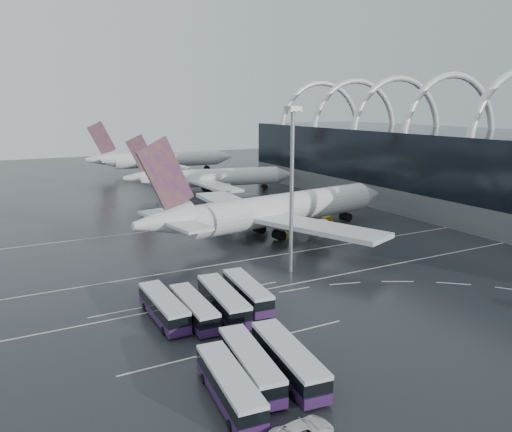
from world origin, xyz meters
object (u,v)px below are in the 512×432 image
floodlight_mast (292,170)px  gse_cart_belly_e (327,219)px  bus_row_far_b (250,364)px  bus_row_near_d (247,292)px  gse_cart_belly_a (339,230)px  airliner_main (273,211)px  bus_row_far_c (288,359)px  airliner_gate_b (209,178)px  airliner_gate_c (160,160)px  gse_cart_belly_b (314,216)px  bus_row_near_c (223,301)px  bus_row_near_a (164,307)px  gse_cart_belly_c (283,235)px  van_curve_a (302,431)px  bus_row_near_b (194,308)px  bus_row_far_a (229,385)px

floodlight_mast → gse_cart_belly_e: floodlight_mast is taller
bus_row_far_b → floodlight_mast: bearing=-31.3°
bus_row_near_d → gse_cart_belly_a: bus_row_near_d is taller
airliner_main → gse_cart_belly_a: bearing=-25.0°
bus_row_far_c → airliner_gate_b: bearing=-11.8°
airliner_gate_c → floodlight_mast: floodlight_mast is taller
floodlight_mast → gse_cart_belly_b: size_ratio=14.09×
bus_row_near_c → bus_row_near_a: bearing=81.4°
airliner_main → bus_row_far_c: size_ratio=4.76×
gse_cart_belly_c → van_curve_a: bearing=-119.8°
airliner_gate_b → bus_row_near_b: airliner_gate_b is taller
bus_row_far_a → van_curve_a: bearing=-153.3°
bus_row_far_a → gse_cart_belly_e: 74.20m
bus_row_near_c → gse_cart_belly_c: (26.67, 28.84, -1.29)m
airliner_main → gse_cart_belly_e: bearing=7.5°
bus_row_near_c → gse_cart_belly_c: 39.30m
van_curve_a → bus_row_far_c: bearing=-27.9°
floodlight_mast → gse_cart_belly_a: bearing=36.3°
airliner_main → gse_cart_belly_c: airliner_main is taller
airliner_gate_c → gse_cart_belly_e: airliner_gate_c is taller
airliner_gate_c → airliner_main: bearing=-89.9°
van_curve_a → gse_cart_belly_b: (47.35, 66.97, -0.27)m
bus_row_far_a → gse_cart_belly_a: bus_row_far_a is taller
bus_row_near_d → bus_row_far_a: bus_row_near_d is taller
bus_row_near_b → floodlight_mast: (20.84, 10.29, 15.06)m
airliner_main → gse_cart_belly_b: (17.26, 10.18, -4.87)m
airliner_gate_c → gse_cart_belly_e: 100.46m
airliner_gate_b → bus_row_near_b: bearing=-103.6°
bus_row_near_a → gse_cart_belly_a: 52.96m
airliner_main → bus_row_near_d: airliner_main is taller
bus_row_far_c → gse_cart_belly_c: 53.32m
airliner_gate_c → bus_row_near_b: 141.47m
bus_row_far_b → van_curve_a: 10.18m
bus_row_near_b → bus_row_far_b: 15.73m
airliner_gate_c → bus_row_near_c: bearing=-99.1°
airliner_gate_c → bus_row_far_c: size_ratio=4.36×
airliner_gate_c → bus_row_near_d: size_ratio=4.55×
bus_row_near_a → gse_cart_belly_b: size_ratio=6.72×
bus_row_far_b → gse_cart_belly_a: (43.58, 42.64, -1.16)m
bus_row_near_d → gse_cart_belly_a: bearing=-48.5°
airliner_main → airliner_gate_b: bearing=72.2°
bus_row_near_d → van_curve_a: size_ratio=2.28×
bus_row_far_a → gse_cart_belly_e: bus_row_far_a is taller
airliner_gate_c → bus_row_near_a: airliner_gate_c is taller
bus_row_far_a → bus_row_far_b: 4.21m
gse_cart_belly_e → gse_cart_belly_b: bearing=93.4°
bus_row_far_a → gse_cart_belly_e: (50.58, 54.28, -1.02)m
airliner_main → van_curve_a: 64.43m
airliner_main → airliner_gate_b: airliner_main is taller
bus_row_near_a → gse_cart_belly_c: 43.51m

